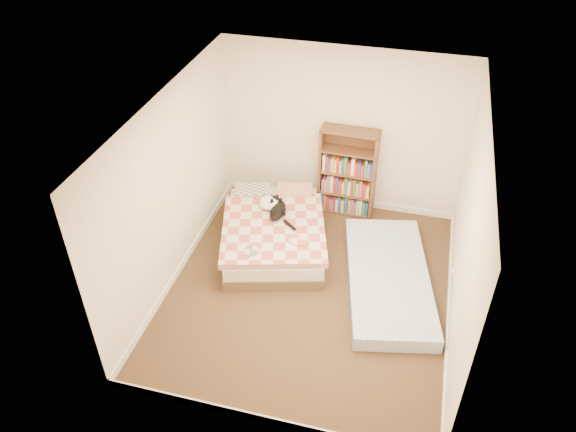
% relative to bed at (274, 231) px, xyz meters
% --- Properties ---
extents(room, '(3.51, 4.01, 2.51)m').
position_rel_bed_xyz_m(room, '(0.68, -0.75, 0.97)').
color(room, '#49321F').
rests_on(room, ground).
extents(bed, '(1.76, 2.15, 0.50)m').
position_rel_bed_xyz_m(bed, '(0.00, 0.00, 0.00)').
color(bed, brown).
rests_on(bed, room).
extents(bookshelf, '(0.84, 0.30, 1.38)m').
position_rel_bed_xyz_m(bookshelf, '(0.82, 1.07, 0.29)').
color(bookshelf, '#4F301B').
rests_on(bookshelf, room).
extents(floor_mattress, '(1.46, 2.41, 0.20)m').
position_rel_bed_xyz_m(floor_mattress, '(1.64, -0.42, -0.13)').
color(floor_mattress, '#7B92CD').
rests_on(floor_mattress, room).
extents(black_cat, '(0.37, 0.75, 0.17)m').
position_rel_bed_xyz_m(black_cat, '(0.03, 0.13, 0.30)').
color(black_cat, black).
rests_on(black_cat, bed).
extents(white_dog, '(0.32, 0.33, 0.15)m').
position_rel_bed_xyz_m(white_dog, '(-0.13, 0.24, 0.30)').
color(white_dog, white).
rests_on(white_dog, bed).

